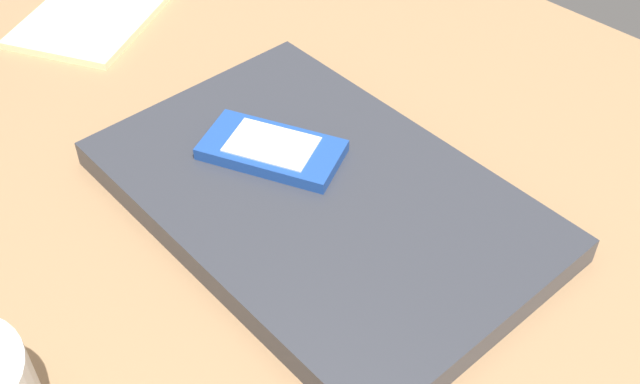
# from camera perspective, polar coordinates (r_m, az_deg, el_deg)

# --- Properties ---
(desk_surface) EXTENTS (1.20, 0.80, 0.03)m
(desk_surface) POSITION_cam_1_polar(r_m,az_deg,el_deg) (0.71, -4.66, 2.15)
(desk_surface) COLOR #9E7751
(desk_surface) RESTS_ON ground
(laptop_closed) EXTENTS (0.37, 0.26, 0.02)m
(laptop_closed) POSITION_cam_1_polar(r_m,az_deg,el_deg) (0.63, 0.00, -0.53)
(laptop_closed) COLOR #33353D
(laptop_closed) RESTS_ON desk_surface
(cell_phone_on_laptop) EXTENTS (0.13, 0.10, 0.01)m
(cell_phone_on_laptop) POSITION_cam_1_polar(r_m,az_deg,el_deg) (0.65, -3.48, 3.07)
(cell_phone_on_laptop) COLOR #1E479E
(cell_phone_on_laptop) RESTS_ON laptop_closed
(notepad) EXTENTS (0.20, 0.23, 0.01)m
(notepad) POSITION_cam_1_polar(r_m,az_deg,el_deg) (0.92, -15.56, 12.54)
(notepad) COLOR #F2EDB2
(notepad) RESTS_ON desk_surface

